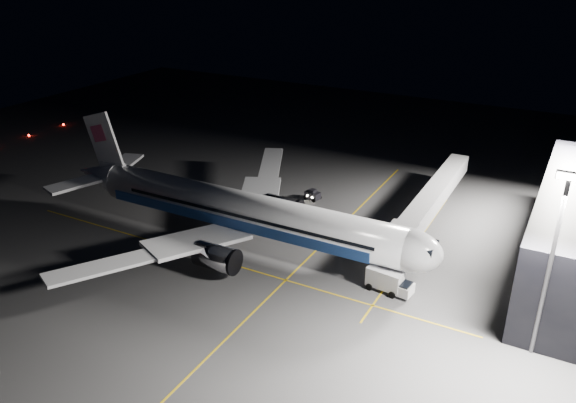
% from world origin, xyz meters
% --- Properties ---
extents(ground, '(200.00, 200.00, 0.00)m').
position_xyz_m(ground, '(0.00, 0.00, 0.00)').
color(ground, '#4C4C4F').
rests_on(ground, ground).
extents(guide_line_main, '(0.25, 80.00, 0.01)m').
position_xyz_m(guide_line_main, '(10.00, 0.00, 0.01)').
color(guide_line_main, gold).
rests_on(guide_line_main, ground).
extents(guide_line_cross, '(70.00, 0.25, 0.01)m').
position_xyz_m(guide_line_cross, '(0.00, -6.00, 0.01)').
color(guide_line_cross, gold).
rests_on(guide_line_cross, ground).
extents(guide_line_side, '(0.25, 40.00, 0.01)m').
position_xyz_m(guide_line_side, '(22.00, 10.00, 0.01)').
color(guide_line_side, gold).
rests_on(guide_line_side, ground).
extents(airliner, '(61.48, 54.22, 16.64)m').
position_xyz_m(airliner, '(-1.08, 0.00, 5.16)').
color(airliner, silver).
rests_on(airliner, ground).
extents(jet_bridge, '(3.60, 34.40, 6.30)m').
position_xyz_m(jet_bridge, '(22.00, 18.06, 4.58)').
color(jet_bridge, '#B2B2B7').
rests_on(jet_bridge, ground).
extents(floodlight_mast_south, '(2.40, 0.67, 20.70)m').
position_xyz_m(floodlight_mast_south, '(40.00, -6.01, 12.37)').
color(floodlight_mast_south, '#59595E').
rests_on(floodlight_mast_south, ground).
extents(service_truck, '(6.08, 3.11, 2.99)m').
position_xyz_m(service_truck, '(22.63, -2.07, 1.60)').
color(service_truck, white).
rests_on(service_truck, ground).
extents(baggage_tug, '(2.85, 2.46, 1.83)m').
position_xyz_m(baggage_tug, '(1.55, 19.07, 0.84)').
color(baggage_tug, black).
rests_on(baggage_tug, ground).
extents(safety_cone_a, '(0.36, 0.36, 0.54)m').
position_xyz_m(safety_cone_a, '(-1.29, 4.00, 0.27)').
color(safety_cone_a, '#F94C0A').
rests_on(safety_cone_a, ground).
extents(safety_cone_b, '(0.42, 0.42, 0.62)m').
position_xyz_m(safety_cone_b, '(6.00, 6.98, 0.31)').
color(safety_cone_b, '#F94C0A').
rests_on(safety_cone_b, ground).
extents(safety_cone_c, '(0.39, 0.39, 0.59)m').
position_xyz_m(safety_cone_c, '(-8.00, 4.00, 0.29)').
color(safety_cone_c, '#F94C0A').
rests_on(safety_cone_c, ground).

